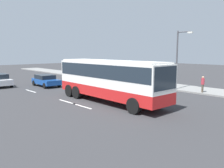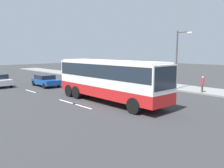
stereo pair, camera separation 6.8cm
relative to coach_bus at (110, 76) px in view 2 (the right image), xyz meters
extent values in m
plane|color=#333335|center=(-0.72, 0.88, -2.11)|extent=(120.00, 120.00, 0.00)
cube|color=gray|center=(-0.72, 10.67, -2.04)|extent=(80.00, 4.00, 0.15)
cube|color=white|center=(-15.44, -2.53, -2.11)|extent=(2.40, 0.16, 0.01)
cube|color=white|center=(-9.53, -2.53, -2.11)|extent=(2.40, 0.16, 0.01)
cube|color=white|center=(-2.42, -2.53, -2.11)|extent=(2.40, 0.16, 0.01)
cube|color=white|center=(-0.37, -2.53, -2.11)|extent=(2.40, 0.16, 0.01)
cube|color=red|center=(0.00, 0.00, -1.15)|extent=(10.89, 2.79, 0.83)
cube|color=white|center=(0.00, 0.00, 0.22)|extent=(10.89, 2.79, 1.91)
cube|color=#1E2833|center=(0.00, 0.00, 0.50)|extent=(10.67, 2.82, 1.05)
cube|color=#1E2833|center=(5.37, -0.11, 0.31)|extent=(0.17, 2.37, 1.53)
cube|color=white|center=(0.00, 0.00, 1.23)|extent=(10.45, 2.63, 0.12)
cylinder|color=black|center=(3.84, 1.16, -1.56)|extent=(1.11, 0.32, 1.10)
cylinder|color=black|center=(3.79, -1.31, -1.56)|extent=(1.11, 0.32, 1.10)
cylinder|color=black|center=(-2.99, 1.30, -1.56)|extent=(1.11, 0.32, 1.10)
cylinder|color=black|center=(-3.04, -1.17, -1.56)|extent=(1.11, 0.32, 1.10)
cylinder|color=black|center=(-4.19, 1.32, -1.56)|extent=(1.11, 0.32, 1.10)
cylinder|color=black|center=(-4.24, -1.15, -1.56)|extent=(1.11, 0.32, 1.10)
cube|color=#194799|center=(-11.48, 0.22, -1.51)|extent=(4.44, 2.03, 0.57)
cube|color=black|center=(-11.74, 0.24, -0.98)|extent=(2.47, 1.80, 0.49)
cylinder|color=black|center=(-9.91, 1.04, -1.79)|extent=(0.65, 0.23, 0.64)
cylinder|color=black|center=(-9.99, -0.72, -1.79)|extent=(0.65, 0.23, 0.64)
cylinder|color=black|center=(-12.97, 1.17, -1.79)|extent=(0.65, 0.23, 0.64)
cylinder|color=black|center=(-13.04, -0.59, -1.79)|extent=(0.65, 0.23, 0.64)
cylinder|color=black|center=(-13.47, -3.09, -1.79)|extent=(0.64, 0.20, 0.64)
cylinder|color=black|center=(-16.34, -3.08, -1.79)|extent=(0.64, 0.20, 0.64)
cylinder|color=brown|center=(3.48, 9.05, -1.57)|extent=(0.14, 0.14, 0.78)
cylinder|color=brown|center=(3.47, 9.21, -1.57)|extent=(0.14, 0.14, 0.78)
cylinder|color=#B2333F|center=(3.48, 9.13, -0.88)|extent=(0.32, 0.32, 0.59)
sphere|color=tan|center=(3.48, 9.13, -0.48)|extent=(0.21, 0.21, 0.21)
cylinder|color=#47474C|center=(0.59, 9.02, 1.08)|extent=(0.16, 0.16, 6.09)
cylinder|color=#47474C|center=(1.29, 9.02, 3.97)|extent=(1.40, 0.10, 0.10)
cube|color=silver|center=(1.99, 9.02, 3.87)|extent=(0.50, 0.24, 0.16)
camera|label=1|loc=(13.66, -12.43, 2.00)|focal=36.78mm
camera|label=2|loc=(13.62, -12.48, 2.00)|focal=36.78mm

